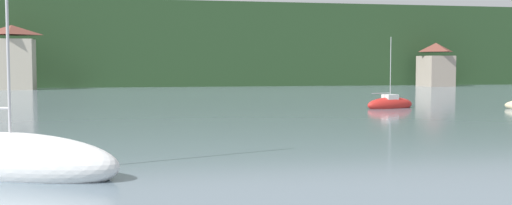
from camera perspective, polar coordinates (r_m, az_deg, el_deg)
name	(u,v)px	position (r m, az deg, el deg)	size (l,w,h in m)	color
wooded_hillside	(258,54)	(138.65, 0.16, 4.59)	(352.00, 68.10, 25.37)	#264223
shore_building_west	(12,58)	(92.92, -22.05, 3.88)	(6.20, 4.16, 9.22)	#BCB29E
shore_building_westcentral	(436,65)	(104.65, 16.62, 3.40)	(4.53, 5.76, 7.21)	gray
sailboat_mid_2	(11,161)	(21.35, -22.17, -5.17)	(8.10, 5.94, 11.66)	white
sailboat_far_4	(390,104)	(51.12, 12.56, -0.16)	(4.77, 2.56, 6.24)	red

